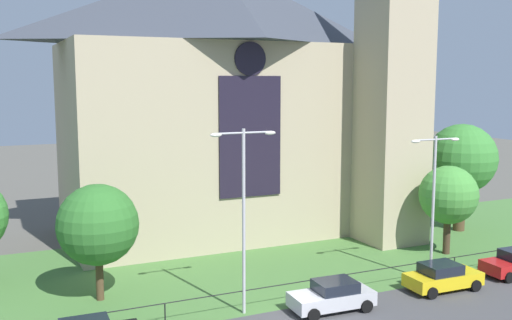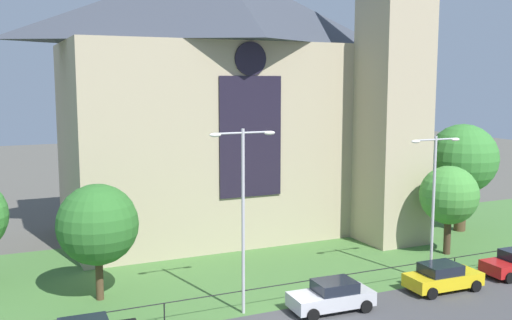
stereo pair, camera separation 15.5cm
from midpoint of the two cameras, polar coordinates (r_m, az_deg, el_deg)
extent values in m
plane|color=#56544C|center=(37.57, -2.63, -10.00)|extent=(160.00, 160.00, 0.00)
cube|color=#477538|center=(35.81, -1.42, -10.89)|extent=(120.00, 20.00, 0.01)
cube|color=tan|center=(44.81, -3.55, 2.00)|extent=(22.00, 12.00, 14.00)
pyramid|color=#383D47|center=(44.95, -3.66, 14.79)|extent=(22.00, 12.00, 6.00)
cube|color=black|center=(39.17, -0.42, 2.24)|extent=(4.40, 0.16, 8.00)
cylinder|color=black|center=(39.02, -0.43, 9.72)|extent=(2.20, 0.15, 2.20)
cube|color=tan|center=(42.50, 13.13, 4.22)|extent=(4.00, 4.00, 18.00)
cylinder|color=black|center=(31.94, 6.90, -11.19)|extent=(34.96, 0.05, 0.05)
cylinder|color=black|center=(28.85, -8.65, -14.49)|extent=(0.06, 0.07, 1.10)
cylinder|color=black|center=(32.12, 6.89, -12.12)|extent=(0.07, 0.07, 1.10)
cylinder|color=black|center=(37.20, 18.66, -9.70)|extent=(0.07, 0.07, 1.10)
cylinder|color=#4C3823|center=(32.50, -14.69, -10.82)|extent=(0.40, 0.40, 2.45)
sphere|color=#2D6B28|center=(31.73, -14.86, -6.01)|extent=(4.21, 4.21, 4.21)
cylinder|color=#4C3823|center=(47.93, 19.15, -4.34)|extent=(0.87, 0.87, 3.59)
sphere|color=#387F33|center=(47.33, 19.35, 0.12)|extent=(5.25, 5.25, 5.25)
cylinder|color=#423021|center=(41.38, 18.03, -6.89)|extent=(0.46, 0.46, 2.53)
sphere|color=#428C38|center=(40.81, 18.18, -3.21)|extent=(3.84, 3.84, 3.84)
cylinder|color=#B2B2B7|center=(28.78, -1.09, -6.05)|extent=(0.16, 0.16, 9.12)
cylinder|color=#B2B2B7|center=(27.80, -2.44, 2.58)|extent=(1.40, 0.10, 0.10)
cylinder|color=#B2B2B7|center=(28.35, 0.19, 2.68)|extent=(1.40, 0.10, 0.10)
ellipsoid|color=white|center=(27.56, -3.79, 2.42)|extent=(0.57, 0.26, 0.20)
ellipsoid|color=white|center=(28.65, 1.47, 2.63)|extent=(0.57, 0.26, 0.20)
cylinder|color=#B2B2B7|center=(35.02, 16.79, -4.58)|extent=(0.16, 0.16, 8.34)
cylinder|color=#B2B2B7|center=(33.97, 16.16, 1.86)|extent=(1.40, 0.10, 0.10)
cylinder|color=#B2B2B7|center=(34.89, 17.91, 1.93)|extent=(1.40, 0.10, 0.10)
ellipsoid|color=white|center=(33.52, 15.24, 1.73)|extent=(0.57, 0.26, 0.20)
ellipsoid|color=white|center=(35.36, 18.75, 1.89)|extent=(0.57, 0.26, 0.20)
cube|color=#B7B7BC|center=(30.50, 7.37, -13.09)|extent=(4.27, 1.98, 0.70)
cube|color=black|center=(30.38, 7.73, -11.93)|extent=(2.07, 1.68, 0.55)
cylinder|color=black|center=(29.22, 5.65, -14.63)|extent=(0.65, 0.25, 0.64)
cylinder|color=black|center=(30.71, 4.06, -13.48)|extent=(0.65, 0.25, 0.64)
cylinder|color=black|center=(30.60, 10.68, -13.67)|extent=(0.65, 0.25, 0.64)
cylinder|color=black|center=(32.03, 8.91, -12.65)|extent=(0.65, 0.25, 0.64)
cube|color=gold|center=(34.58, 17.68, -10.88)|extent=(4.25, 1.92, 0.70)
cube|color=black|center=(34.26, 17.46, -9.94)|extent=(2.05, 1.66, 0.55)
cylinder|color=black|center=(36.23, 18.53, -10.54)|extent=(0.65, 0.24, 0.64)
cylinder|color=black|center=(34.98, 20.51, -11.29)|extent=(0.65, 0.24, 0.64)
cylinder|color=black|center=(34.44, 14.77, -11.35)|extent=(0.65, 0.24, 0.64)
cylinder|color=black|center=(33.12, 16.70, -12.20)|extent=(0.65, 0.24, 0.64)
cylinder|color=black|center=(37.04, 23.32, -10.37)|extent=(0.65, 0.24, 0.64)
cylinder|color=black|center=(38.25, 21.38, -9.71)|extent=(0.65, 0.24, 0.64)
camera|label=1|loc=(0.08, -89.87, 0.02)|focal=41.58mm
camera|label=2|loc=(0.08, 90.13, -0.02)|focal=41.58mm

